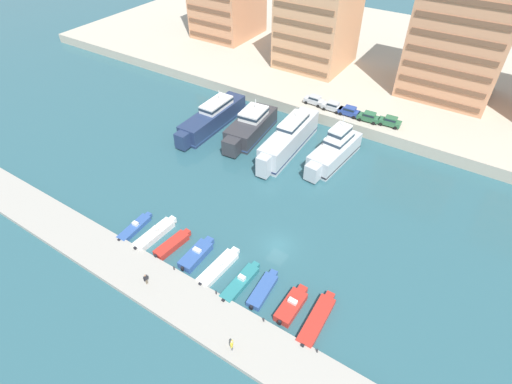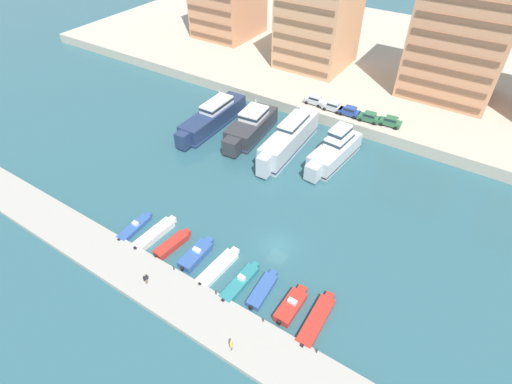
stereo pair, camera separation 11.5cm
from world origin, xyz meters
name	(u,v)px [view 1 (the left image)]	position (x,y,z in m)	size (l,w,h in m)	color
ground_plane	(278,245)	(0.00, 0.00, 0.00)	(400.00, 400.00, 0.00)	#2D5B66
quay_promenade	(418,67)	(0.00, 67.11, 1.12)	(180.00, 70.00, 2.25)	#BCB29E
pier_dock	(216,321)	(0.00, -14.16, 0.33)	(120.00, 6.23, 0.66)	#A8A399
yacht_navy_far_left	(213,117)	(-26.50, 19.86, 2.00)	(4.34, 19.51, 6.64)	navy
yacht_charcoal_left	(250,127)	(-18.53, 21.13, 1.98)	(6.23, 16.15, 6.62)	#333338
yacht_silver_mid_left	(289,139)	(-10.09, 20.76, 2.43)	(4.44, 19.49, 7.50)	silver
yacht_silver_center_left	(334,150)	(-1.94, 22.29, 2.20)	(5.24, 15.29, 7.95)	silver
motorboat_blue_far_left	(135,227)	(-18.86, -8.53, 0.38)	(1.84, 6.52, 1.16)	#33569E
motorboat_white_left	(155,234)	(-15.42, -7.93, 0.52)	(2.05, 7.54, 1.52)	white
motorboat_red_mid_left	(172,244)	(-12.06, -8.09, 0.50)	(2.14, 6.22, 1.00)	red
motorboat_blue_center_left	(197,254)	(-8.11, -7.68, 0.54)	(2.13, 6.30, 1.41)	#33569E
motorboat_white_center	(219,267)	(-4.40, -7.72, 0.40)	(2.25, 7.51, 1.22)	white
motorboat_teal_center_right	(240,282)	(-0.66, -8.17, 0.42)	(1.88, 7.25, 1.32)	teal
motorboat_blue_mid_right	(263,290)	(2.29, -7.54, 0.39)	(2.12, 6.33, 0.84)	#33569E
motorboat_red_right	(292,305)	(6.38, -7.65, 0.53)	(2.06, 5.99, 1.43)	red
motorboat_red_far_right	(317,320)	(9.73, -7.65, 0.42)	(2.09, 8.18, 0.87)	red
car_silver_far_left	(314,100)	(-12.18, 34.91, 3.22)	(4.11, 1.94, 1.80)	#B7BCC1
car_silver_left	(333,106)	(-8.03, 34.54, 3.22)	(4.13, 1.98, 1.80)	#B7BCC1
car_blue_mid_left	(349,111)	(-4.51, 34.56, 3.22)	(4.15, 2.02, 1.80)	#28428E
car_green_center_left	(369,117)	(-0.58, 34.54, 3.22)	(4.18, 2.09, 1.80)	#2D6642
car_green_center	(390,121)	(3.34, 35.14, 3.22)	(4.19, 2.11, 1.80)	#2D6642
apartment_block_left	(319,13)	(-21.24, 52.92, 13.84)	(15.32, 15.84, 25.07)	tan
apartment_block_mid_left	(463,33)	(8.61, 54.59, 14.71)	(17.85, 15.66, 26.81)	tan
pedestrian_near_edge	(232,345)	(3.67, -16.01, 1.69)	(0.42, 0.62, 1.74)	#4C515B
pedestrian_far_side	(146,279)	(-10.21, -14.75, 1.68)	(0.26, 0.66, 1.72)	#7A6B56
bollard_west	(174,268)	(-8.84, -11.29, 0.98)	(0.20, 0.20, 0.61)	#2D2D33
bollard_west_mid	(216,292)	(-2.06, -11.29, 0.98)	(0.20, 0.20, 0.61)	#2D2D33
bollard_east_mid	(264,320)	(4.72, -11.29, 0.98)	(0.20, 0.20, 0.61)	#2D2D33
bollard_east	(317,350)	(11.51, -11.29, 0.98)	(0.20, 0.20, 0.61)	#2D2D33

